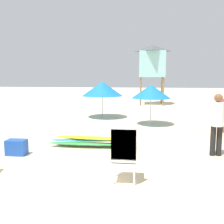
# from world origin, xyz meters

# --- Properties ---
(ground) EXTENTS (80.00, 80.00, 0.00)m
(ground) POSITION_xyz_m (0.00, 0.00, 0.00)
(ground) COLOR beige
(stacked_plastic_chairs) EXTENTS (0.48, 0.48, 1.20)m
(stacked_plastic_chairs) POSITION_xyz_m (1.65, 0.34, 0.70)
(stacked_plastic_chairs) COLOR white
(stacked_plastic_chairs) RESTS_ON ground
(surfboard_pile) EXTENTS (2.64, 0.59, 0.32)m
(surfboard_pile) POSITION_xyz_m (0.53, 2.85, 0.17)
(surfboard_pile) COLOR white
(surfboard_pile) RESTS_ON ground
(lifeguard_near_left) EXTENTS (0.32, 0.32, 1.65)m
(lifeguard_near_left) POSITION_xyz_m (3.95, 2.40, 0.94)
(lifeguard_near_left) COLOR black
(lifeguard_near_left) RESTS_ON ground
(lifeguard_tower) EXTENTS (1.98, 1.98, 4.23)m
(lifeguard_tower) POSITION_xyz_m (2.66, 14.60, 3.11)
(lifeguard_tower) COLOR olive
(lifeguard_tower) RESTS_ON ground
(beach_umbrella_mid) EXTENTS (1.64, 1.64, 1.72)m
(beach_umbrella_mid) POSITION_xyz_m (2.36, 6.56, 1.44)
(beach_umbrella_mid) COLOR beige
(beach_umbrella_mid) RESTS_ON ground
(beach_umbrella_far) EXTENTS (2.03, 2.03, 1.80)m
(beach_umbrella_far) POSITION_xyz_m (0.02, 8.28, 1.45)
(beach_umbrella_far) COLOR beige
(beach_umbrella_far) RESTS_ON ground
(cooler_box) EXTENTS (0.52, 0.33, 0.41)m
(cooler_box) POSITION_xyz_m (-1.33, 1.86, 0.21)
(cooler_box) COLOR blue
(cooler_box) RESTS_ON ground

